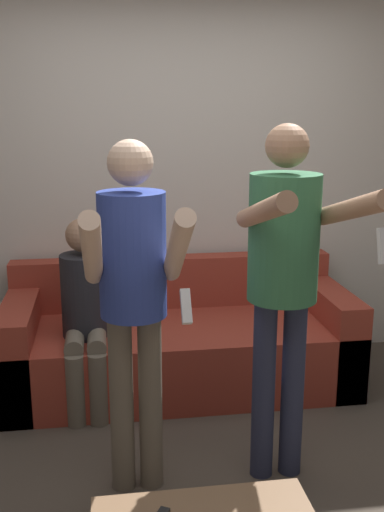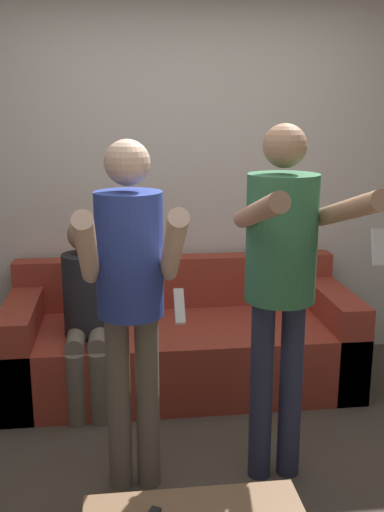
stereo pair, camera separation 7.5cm
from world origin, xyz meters
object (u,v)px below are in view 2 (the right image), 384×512
object	(u,v)px
couch	(181,343)
person_standing_right	(282,266)
person_standing_left	(130,285)
person_seated	(87,307)

from	to	relation	value
couch	person_standing_right	bearing A→B (deg)	-72.85
couch	person_standing_left	bearing A→B (deg)	-107.18
couch	person_standing_right	size ratio (longest dim) A/B	1.29
person_standing_right	person_seated	world-z (taller)	person_standing_right
person_standing_left	person_seated	size ratio (longest dim) A/B	1.44
person_standing_left	person_seated	bearing A→B (deg)	105.60
person_standing_left	person_seated	world-z (taller)	person_standing_left
couch	person_seated	world-z (taller)	person_seated
person_standing_right	person_seated	bearing A→B (deg)	136.22
person_standing_left	person_standing_right	world-z (taller)	person_standing_right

